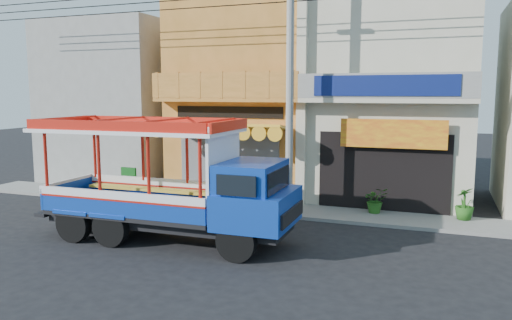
{
  "coord_description": "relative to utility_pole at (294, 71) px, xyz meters",
  "views": [
    {
      "loc": [
        3.86,
        -13.06,
        4.31
      ],
      "look_at": [
        -1.92,
        2.5,
        2.06
      ],
      "focal_mm": 35.0,
      "sensor_mm": 36.0,
      "label": 1
    }
  ],
  "objects": [
    {
      "name": "potted_plant_a",
      "position": [
        2.68,
        1.15,
        -4.45
      ],
      "size": [
        1.04,
        0.99,
        0.92
      ],
      "primitive_type": "imported",
      "rotation": [
        0.0,
        0.0,
        0.42
      ],
      "color": "#275D1A",
      "rests_on": "sidewalk"
    },
    {
      "name": "shophouse_left",
      "position": [
        -3.15,
        4.66,
        -0.92
      ],
      "size": [
        6.0,
        7.5,
        8.24
      ],
      "color": "#AA6C25",
      "rests_on": "ground"
    },
    {
      "name": "party_pilaster",
      "position": [
        -0.15,
        1.55,
        -1.03
      ],
      "size": [
        0.35,
        0.3,
        8.0
      ],
      "primitive_type": "cube",
      "color": "#BCB89A",
      "rests_on": "ground"
    },
    {
      "name": "shophouse_right",
      "position": [
        2.85,
        4.66,
        -0.93
      ],
      "size": [
        6.0,
        6.75,
        8.24
      ],
      "color": "#BCB89A",
      "rests_on": "ground"
    },
    {
      "name": "potted_plant_c",
      "position": [
        5.56,
        1.22,
        -4.37
      ],
      "size": [
        0.84,
        0.84,
        1.08
      ],
      "primitive_type": "imported",
      "rotation": [
        0.0,
        0.0,
        4.11
      ],
      "color": "#275D1A",
      "rests_on": "sidewalk"
    },
    {
      "name": "sidewalk",
      "position": [
        0.85,
        0.7,
        -4.97
      ],
      "size": [
        30.0,
        2.0,
        0.12
      ],
      "primitive_type": "cube",
      "color": "slate",
      "rests_on": "ground"
    },
    {
      "name": "utility_pole",
      "position": [
        0.0,
        0.0,
        0.0
      ],
      "size": [
        28.0,
        0.26,
        9.0
      ],
      "color": "gray",
      "rests_on": "ground"
    },
    {
      "name": "green_sign",
      "position": [
        -7.45,
        1.06,
        -4.45
      ],
      "size": [
        0.71,
        0.34,
        1.09
      ],
      "color": "black",
      "rests_on": "sidewalk"
    },
    {
      "name": "filler_building_left",
      "position": [
        -10.15,
        4.7,
        -1.23
      ],
      "size": [
        6.0,
        6.0,
        7.6
      ],
      "primitive_type": "cube",
      "color": "gray",
      "rests_on": "ground"
    },
    {
      "name": "songthaew_truck",
      "position": [
        -2.1,
        -3.97,
        -3.32
      ],
      "size": [
        7.66,
        2.66,
        3.56
      ],
      "color": "black",
      "rests_on": "ground"
    },
    {
      "name": "ground",
      "position": [
        0.85,
        -3.3,
        -5.03
      ],
      "size": [
        90.0,
        90.0,
        0.0
      ],
      "primitive_type": "plane",
      "color": "black",
      "rests_on": "ground"
    }
  ]
}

